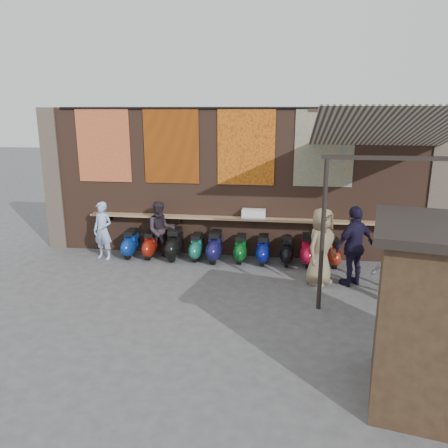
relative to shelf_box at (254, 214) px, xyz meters
name	(u,v)px	position (x,y,z in m)	size (l,w,h in m)	color
ground	(221,291)	(-0.54, -2.30, -1.25)	(70.00, 70.00, 0.00)	#474749
brick_wall	(235,183)	(-0.54, 0.40, 0.75)	(10.00, 0.40, 4.00)	brown
pier_left	(56,179)	(-5.74, 0.40, 0.75)	(0.50, 0.50, 4.00)	#4C4238
pier_right	(437,188)	(4.66, 0.40, 0.75)	(0.50, 0.50, 4.00)	#4C4238
eating_counter	(233,218)	(-0.54, 0.03, -0.15)	(8.00, 0.32, 0.05)	#9E7A51
shelf_box	(254,214)	(0.00, 0.00, 0.00)	(0.62, 0.28, 0.25)	white
tapestry_redgold	(103,145)	(-4.14, 0.18, 1.75)	(1.50, 0.02, 2.00)	maroon
tapestry_sun	(171,146)	(-2.24, 0.18, 1.75)	(1.50, 0.02, 2.00)	#E65E0D
tapestry_orange	(246,147)	(-0.24, 0.18, 1.75)	(1.50, 0.02, 2.00)	orange
tapestry_multi	(324,148)	(1.76, 0.18, 1.75)	(1.50, 0.02, 2.00)	#286895
hang_rail	(235,108)	(-0.54, 0.17, 2.73)	(0.06, 0.06, 9.50)	black
scooter_stool_0	(131,244)	(-3.35, -0.28, -0.88)	(0.35, 0.77, 0.73)	navy
scooter_stool_1	(151,245)	(-2.79, -0.27, -0.90)	(0.33, 0.74, 0.70)	maroon
scooter_stool_2	(175,244)	(-2.11, -0.30, -0.84)	(0.39, 0.86, 0.82)	black
scooter_stool_3	(197,247)	(-1.51, -0.27, -0.90)	(0.33, 0.73, 0.69)	#1B6D58
scooter_stool_4	(215,247)	(-1.00, -0.34, -0.85)	(0.38, 0.84, 0.80)	#16144B
scooter_stool_5	(241,249)	(-0.32, -0.27, -0.90)	(0.33, 0.74, 0.71)	#0C571C
scooter_stool_6	(263,250)	(0.28, -0.31, -0.89)	(0.34, 0.77, 0.73)	navy
scooter_stool_7	(287,251)	(0.90, -0.29, -0.91)	(0.33, 0.73, 0.69)	black
scooter_stool_8	(307,250)	(1.44, -0.29, -0.86)	(0.37, 0.83, 0.79)	#B70E2F
scooter_stool_9	(334,253)	(2.12, -0.26, -0.91)	(0.32, 0.72, 0.68)	#9F2815
diner_left	(103,231)	(-4.02, -0.54, -0.46)	(0.57, 0.38, 1.57)	#A0BBE9
diner_right	(161,230)	(-2.48, -0.30, -0.46)	(0.77, 0.60, 1.57)	#2B2129
shopper_navy	(354,246)	(2.41, -1.50, -0.32)	(1.09, 0.45, 1.86)	black
shopper_grey	(395,269)	(3.12, -2.38, -0.50)	(0.97, 0.56, 1.50)	#5C5C61
shopper_tan	(321,246)	(1.66, -1.54, -0.35)	(0.88, 0.57, 1.81)	#827153
awning_canvas	(389,128)	(2.96, -1.40, 2.30)	(3.20, 3.40, 0.03)	beige
awning_ledger	(376,109)	(2.96, 0.19, 2.70)	(3.30, 0.08, 0.12)	#33261C
awning_header	(406,158)	(2.96, -2.90, 1.83)	(3.00, 0.08, 0.08)	black
awning_post_left	(323,236)	(1.56, -2.90, 0.30)	(0.09, 0.09, 3.10)	black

